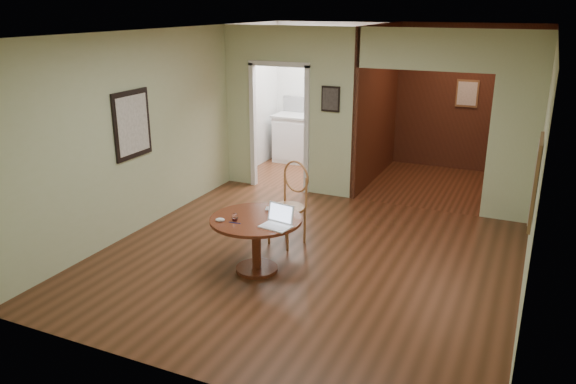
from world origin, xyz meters
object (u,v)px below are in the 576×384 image
at_px(dining_table, 256,232).
at_px(open_laptop, 278,220).
at_px(chair, 290,199).
at_px(closed_laptop, 277,211).

relative_size(dining_table, open_laptop, 2.96).
relative_size(chair, open_laptop, 3.05).
height_order(dining_table, closed_laptop, closed_laptop).
bearing_deg(dining_table, closed_laptop, 65.89).
bearing_deg(chair, dining_table, -72.93).
bearing_deg(closed_laptop, open_laptop, -82.24).
relative_size(chair, closed_laptop, 3.71).
xyz_separation_m(dining_table, open_laptop, (0.33, -0.10, 0.24)).
height_order(dining_table, chair, chair).
bearing_deg(open_laptop, dining_table, 173.09).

